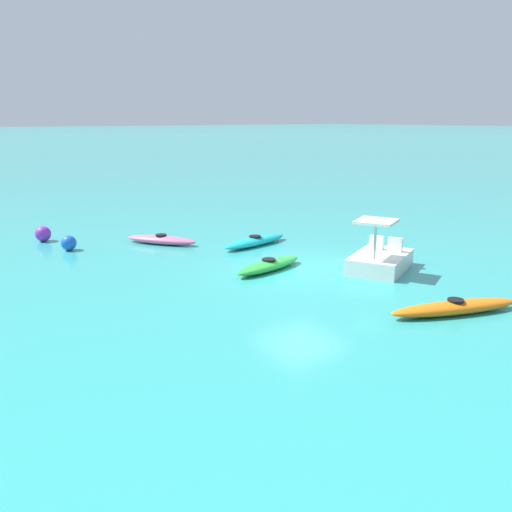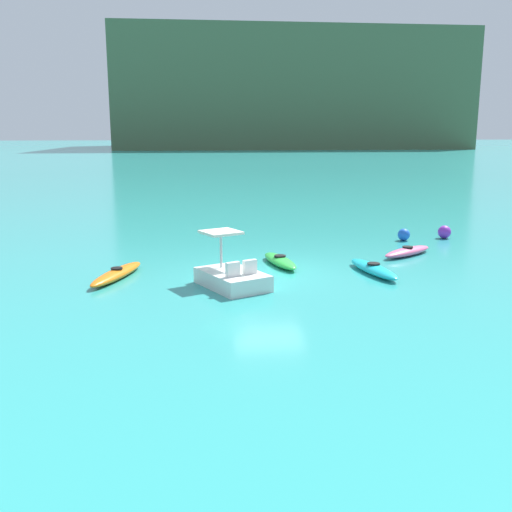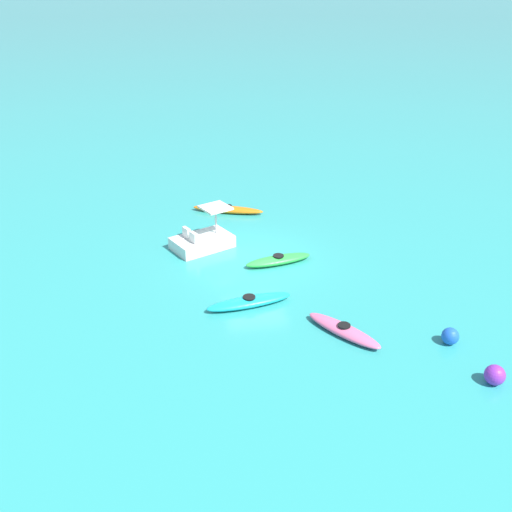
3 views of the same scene
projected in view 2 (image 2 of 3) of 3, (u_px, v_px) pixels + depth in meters
The scene contains 9 objects.
ground_plane at pixel (269, 271), 20.37m from camera, with size 600.00×600.00×0.00m, color teal.
headland_cliff at pixel (283, 94), 174.70m from camera, with size 94.43×58.68×31.02m, color #4C6042.
kayak_orange at pixel (117, 274), 19.31m from camera, with size 1.78×3.40×0.37m.
kayak_pink at pixel (407, 252), 22.86m from camera, with size 2.67×2.12×0.37m.
kayak_green at pixel (280, 261), 21.23m from camera, with size 1.17×2.81×0.37m.
kayak_cyan at pixel (373, 269), 19.98m from camera, with size 1.19×3.13×0.37m.
pedal_boat_white at pixel (232, 277), 18.22m from camera, with size 2.38×2.81×1.68m.
buoy_blue at pixel (404, 235), 25.97m from camera, with size 0.54×0.54×0.54m, color blue.
buoy_purple at pixel (444, 232), 26.52m from camera, with size 0.59×0.59×0.59m, color purple.
Camera 2 is at (-2.99, -19.58, 4.79)m, focal length 40.97 mm.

